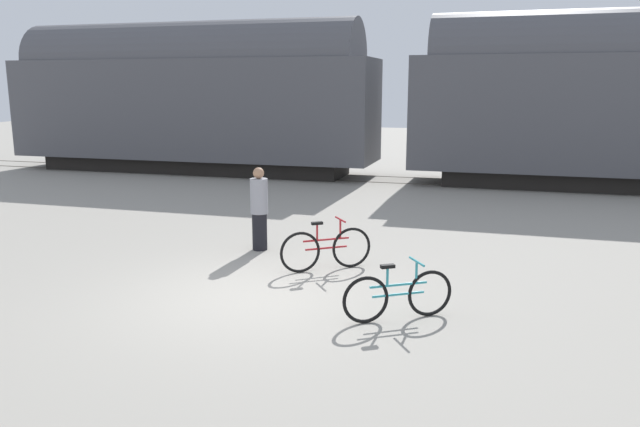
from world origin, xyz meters
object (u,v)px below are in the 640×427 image
at_px(freight_train, 394,95).
at_px(bicycle_maroon, 326,249).
at_px(person_in_grey, 259,209).
at_px(bicycle_teal, 398,295).

height_order(freight_train, bicycle_maroon, freight_train).
relative_size(freight_train, person_in_grey, 17.64).
relative_size(bicycle_maroon, bicycle_teal, 1.00).
xyz_separation_m(freight_train, bicycle_maroon, (0.76, -11.09, -2.54)).
bearing_deg(person_in_grey, bicycle_maroon, 45.09).
distance_m(freight_train, person_in_grey, 10.37).
bearing_deg(person_in_grey, bicycle_teal, 33.05).
xyz_separation_m(freight_train, bicycle_teal, (2.39, -13.12, -2.57)).
relative_size(bicycle_maroon, person_in_grey, 0.85).
bearing_deg(bicycle_maroon, person_in_grey, 149.63).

